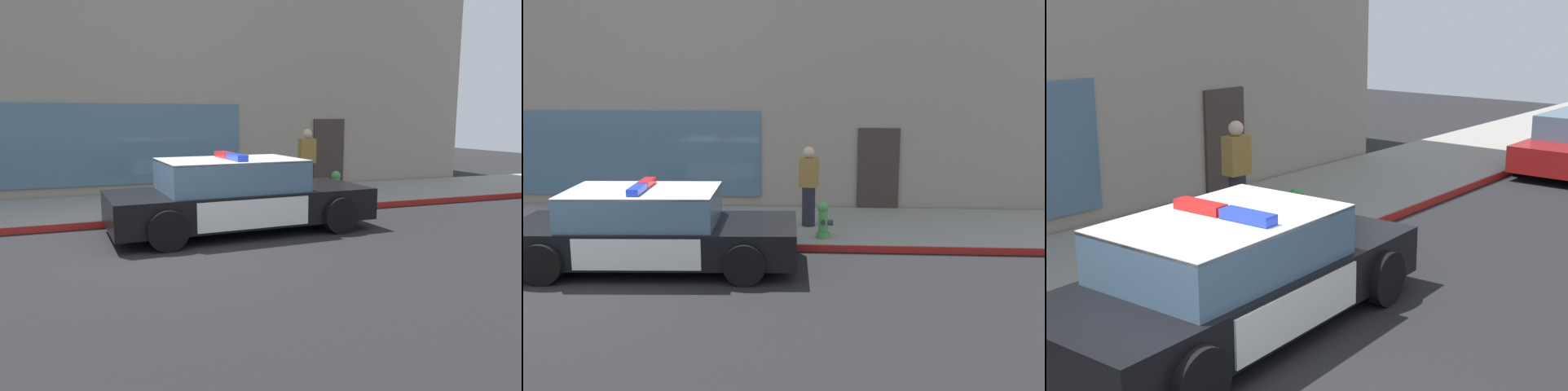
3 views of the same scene
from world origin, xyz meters
The scene contains 7 objects.
ground centered at (0.00, 0.00, 0.00)m, with size 48.00×48.00×0.00m, color black.
sidewalk centered at (0.00, 3.53, 0.07)m, with size 48.00×3.41×0.15m, color gray.
curb_red_paint centered at (0.00, 1.81, 0.08)m, with size 28.80×0.04×0.14m, color maroon.
storefront_building centered at (-1.43, 9.70, 4.59)m, with size 23.91×8.92×9.19m.
police_cruiser centered at (1.43, 0.75, 0.68)m, with size 5.01×2.34×1.49m.
fire_hydrant centered at (4.42, 2.35, 0.50)m, with size 0.34×0.39×0.73m.
pedestrian_on_sidewalk centered at (4.11, 3.32, 1.01)m, with size 0.42×0.29×1.71m.
Camera 2 is at (4.35, -9.15, 3.23)m, focal length 41.03 mm.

